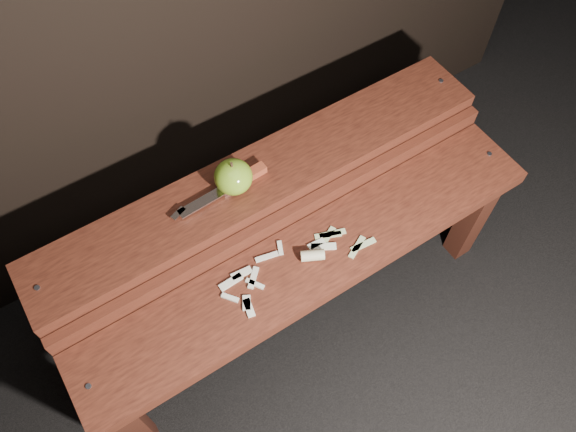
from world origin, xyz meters
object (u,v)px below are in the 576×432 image
apple (233,177)px  bench_front_tier (315,272)px  bench_rear_tier (265,194)px  knife (235,183)px

apple → bench_front_tier: bearing=-71.2°
bench_front_tier → apple: (-0.08, 0.23, 0.19)m
bench_rear_tier → knife: knife is taller
apple → knife: (0.00, 0.00, -0.03)m
apple → knife: bearing=37.9°
bench_rear_tier → knife: bearing=175.1°
knife → apple: bearing=-142.1°
bench_front_tier → bench_rear_tier: size_ratio=1.00×
bench_rear_tier → knife: size_ratio=4.71×
bench_front_tier → knife: (-0.08, 0.23, 0.16)m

